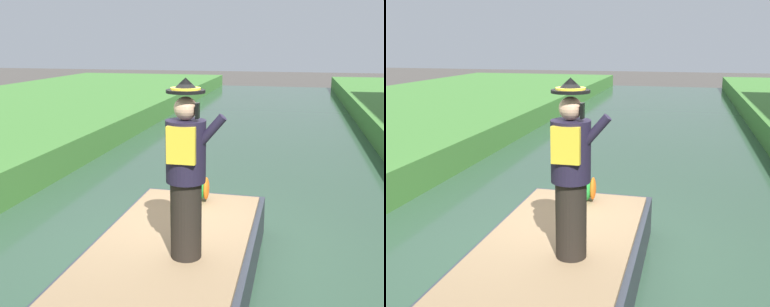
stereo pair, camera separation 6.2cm
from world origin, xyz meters
TOP-DOWN VIEW (x-y plane):
  - ground_plane at (0.00, 0.00)m, footprint 80.00×80.00m
  - canal_water at (0.00, 0.00)m, footprint 6.84×48.00m
  - boat at (0.00, -0.96)m, footprint 1.83×4.21m
  - person_pirate at (0.25, -1.05)m, footprint 0.61×0.42m
  - parrot_plush at (-0.01, 0.58)m, footprint 0.36×0.35m

SIDE VIEW (x-z plane):
  - ground_plane at x=0.00m, z-range 0.00..0.00m
  - canal_water at x=0.00m, z-range 0.00..0.10m
  - boat at x=0.00m, z-range 0.10..0.71m
  - parrot_plush at x=-0.01m, z-range 0.67..1.24m
  - person_pirate at x=0.25m, z-range 0.71..2.56m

